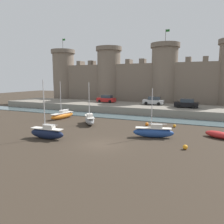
# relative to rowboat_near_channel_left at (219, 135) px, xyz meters

# --- Properties ---
(ground_plane) EXTENTS (160.00, 160.00, 0.00)m
(ground_plane) POSITION_rel_rowboat_near_channel_left_xyz_m (-10.97, -7.50, -0.40)
(ground_plane) COLOR #382D23
(water_channel) EXTENTS (80.00, 4.50, 0.10)m
(water_channel) POSITION_rel_rowboat_near_channel_left_xyz_m (-10.97, 8.37, -0.35)
(water_channel) COLOR slate
(water_channel) RESTS_ON ground
(quay_road) EXTENTS (68.08, 10.00, 1.41)m
(quay_road) POSITION_rel_rowboat_near_channel_left_xyz_m (-10.97, 15.62, 0.30)
(quay_road) COLOR gray
(quay_road) RESTS_ON ground
(castle) EXTENTS (62.61, 6.53, 17.54)m
(castle) POSITION_rel_rowboat_near_channel_left_xyz_m (-10.97, 24.77, 6.12)
(castle) COLOR #7A6B5B
(castle) RESTS_ON ground
(rowboat_near_channel_left) EXTENTS (3.35, 2.52, 0.77)m
(rowboat_near_channel_left) POSITION_rel_rowboat_near_channel_left_xyz_m (0.00, 0.00, 0.00)
(rowboat_near_channel_left) COLOR red
(rowboat_near_channel_left) RESTS_ON ground
(sailboat_midflat_left) EXTENTS (3.60, 4.28, 6.12)m
(sailboat_midflat_left) POSITION_rel_rowboat_near_channel_left_xyz_m (-17.00, 0.65, 0.29)
(sailboat_midflat_left) COLOR gray
(sailboat_midflat_left) RESTS_ON ground
(sailboat_foreground_left) EXTENTS (4.29, 1.28, 6.50)m
(sailboat_foreground_left) POSITION_rel_rowboat_near_channel_left_xyz_m (-17.43, -8.03, 0.30)
(sailboat_foreground_left) COLOR #141E3D
(sailboat_foreground_left) RESTS_ON ground
(sailboat_foreground_right) EXTENTS (4.65, 2.10, 5.55)m
(sailboat_foreground_right) POSITION_rel_rowboat_near_channel_left_xyz_m (-6.78, -2.71, 0.26)
(sailboat_foreground_right) COLOR #234793
(sailboat_foreground_right) RESTS_ON ground
(sailboat_near_channel_right) EXTENTS (1.72, 5.21, 6.21)m
(sailboat_near_channel_right) POSITION_rel_rowboat_near_channel_left_xyz_m (-23.48, 2.89, 0.19)
(sailboat_near_channel_right) COLOR orange
(sailboat_near_channel_right) RESTS_ON ground
(mooring_buoy_mid_mud) EXTENTS (0.41, 0.41, 0.41)m
(mooring_buoy_mid_mud) POSITION_rel_rowboat_near_channel_left_xyz_m (-5.35, 3.60, -0.19)
(mooring_buoy_mid_mud) COLOR orange
(mooring_buoy_mid_mud) RESTS_ON ground
(mooring_buoy_near_shore) EXTENTS (0.50, 0.50, 0.50)m
(mooring_buoy_near_shore) POSITION_rel_rowboat_near_channel_left_xyz_m (-20.18, -4.38, -0.15)
(mooring_buoy_near_shore) COLOR orange
(mooring_buoy_near_shore) RESTS_ON ground
(mooring_buoy_near_channel) EXTENTS (0.46, 0.46, 0.46)m
(mooring_buoy_near_channel) POSITION_rel_rowboat_near_channel_left_xyz_m (-3.04, -5.73, -0.17)
(mooring_buoy_near_channel) COLOR orange
(mooring_buoy_near_channel) RESTS_ON ground
(mooring_buoy_off_centre) EXTENTS (0.51, 0.51, 0.51)m
(mooring_buoy_off_centre) POSITION_rel_rowboat_near_channel_left_xyz_m (-9.03, 2.93, -0.14)
(mooring_buoy_off_centre) COLOR orange
(mooring_buoy_off_centre) RESTS_ON ground
(car_quay_centre_west) EXTENTS (4.10, 1.88, 1.62)m
(car_quay_centre_west) POSITION_rel_rowboat_near_channel_left_xyz_m (-11.46, 16.95, 1.78)
(car_quay_centre_west) COLOR #B2B5B7
(car_quay_centre_west) RESTS_ON quay_road
(car_quay_west) EXTENTS (4.10, 1.88, 1.62)m
(car_quay_west) POSITION_rel_rowboat_near_channel_left_xyz_m (-22.07, 17.08, 1.78)
(car_quay_west) COLOR red
(car_quay_west) RESTS_ON quay_road
(car_quay_east) EXTENTS (4.10, 1.88, 1.62)m
(car_quay_east) POSITION_rel_rowboat_near_channel_left_xyz_m (-4.90, 14.73, 1.78)
(car_quay_east) COLOR black
(car_quay_east) RESTS_ON quay_road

